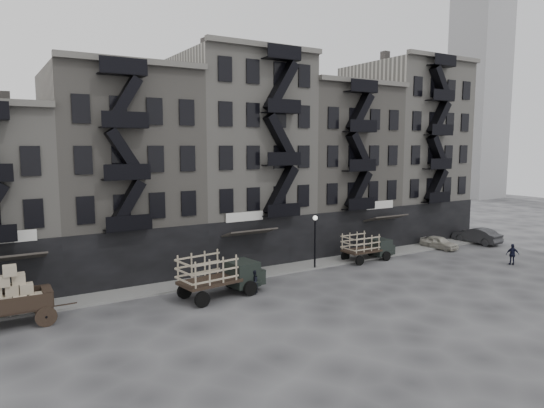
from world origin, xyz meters
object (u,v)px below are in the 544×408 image
car_east (439,242)px  policeman (512,254)px  stake_truck_west (220,272)px  stake_truck_east (368,245)px  wagon (11,292)px  horse (4,308)px  car_far (477,236)px  pedestrian_mid (253,282)px

car_east → policeman: bearing=-96.3°
stake_truck_west → stake_truck_east: stake_truck_west is taller
wagon → stake_truck_east: (26.64, 1.26, -0.55)m
horse → car_far: bearing=-78.6°
horse → stake_truck_west: bearing=-89.6°
stake_truck_east → horse: bearing=179.9°
stake_truck_east → pedestrian_mid: 13.13m
wagon → car_east: wagon is taller
horse → stake_truck_east: 27.03m
policeman → stake_truck_west: bearing=28.0°
stake_truck_west → car_far: 29.23m
stake_truck_west → stake_truck_east: bearing=1.5°
wagon → stake_truck_west: wagon is taller
stake_truck_east → policeman: bearing=-38.5°
pedestrian_mid → policeman: 22.28m
car_far → stake_truck_west: bearing=1.6°
car_far → stake_truck_east: bearing=-3.5°
horse → stake_truck_west: stake_truck_west is taller
horse → policeman: (36.15, -7.24, 0.13)m
stake_truck_east → car_east: 9.00m
stake_truck_west → car_east: size_ratio=1.66×
horse → car_east: bearing=-78.4°
wagon → car_far: bearing=2.5°
wagon → stake_truck_east: 26.68m
car_far → horse: bearing=-3.1°
stake_truck_east → car_east: bearing=-0.1°
pedestrian_mid → stake_truck_west: bearing=-61.6°
car_east → pedestrian_mid: pedestrian_mid is taller
stake_truck_east → car_east: size_ratio=1.33×
stake_truck_east → car_far: stake_truck_east is taller
wagon → stake_truck_east: bearing=3.7°
horse → car_east: 35.99m
stake_truck_west → policeman: stake_truck_west is taller
wagon → car_east: size_ratio=1.11×
car_far → pedestrian_mid: pedestrian_mid is taller
wagon → policeman: 36.27m
policeman → stake_truck_east: bearing=1.0°
stake_truck_east → car_far: (14.29, -0.18, -0.58)m
policeman → wagon: bearing=29.9°
car_east → policeman: policeman is taller
stake_truck_west → policeman: size_ratio=3.46×
car_far → policeman: 8.75m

